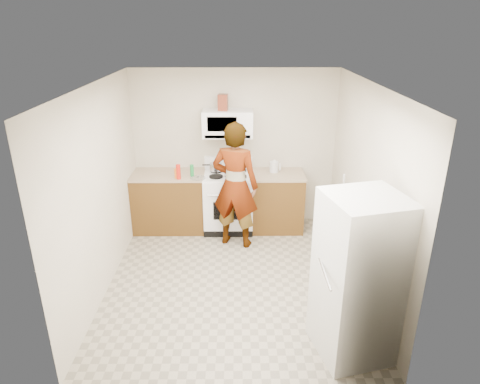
{
  "coord_description": "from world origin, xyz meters",
  "views": [
    {
      "loc": [
        0.04,
        -4.79,
        3.16
      ],
      "look_at": [
        0.08,
        0.55,
        1.0
      ],
      "focal_mm": 32.0,
      "sensor_mm": 36.0,
      "label": 1
    }
  ],
  "objects_px": {
    "person": "(235,186)",
    "fridge": "(358,278)",
    "kettle": "(274,167)",
    "saucepan": "(216,167)",
    "gas_range": "(228,200)",
    "microwave": "(228,123)"
  },
  "relations": [
    {
      "from": "gas_range",
      "to": "saucepan",
      "type": "relative_size",
      "value": 5.82
    },
    {
      "from": "fridge",
      "to": "saucepan",
      "type": "relative_size",
      "value": 8.76
    },
    {
      "from": "kettle",
      "to": "saucepan",
      "type": "bearing_deg",
      "value": -178.14
    },
    {
      "from": "microwave",
      "to": "gas_range",
      "type": "bearing_deg",
      "value": -90.0
    },
    {
      "from": "microwave",
      "to": "person",
      "type": "distance_m",
      "value": 1.01
    },
    {
      "from": "fridge",
      "to": "kettle",
      "type": "distance_m",
      "value": 2.92
    },
    {
      "from": "kettle",
      "to": "saucepan",
      "type": "height_order",
      "value": "kettle"
    },
    {
      "from": "fridge",
      "to": "saucepan",
      "type": "bearing_deg",
      "value": 103.55
    },
    {
      "from": "microwave",
      "to": "fridge",
      "type": "distance_m",
      "value": 3.29
    },
    {
      "from": "gas_range",
      "to": "kettle",
      "type": "xyz_separation_m",
      "value": [
        0.72,
        0.08,
        0.53
      ]
    },
    {
      "from": "person",
      "to": "fridge",
      "type": "xyz_separation_m",
      "value": [
        1.19,
        -2.25,
        -0.09
      ]
    },
    {
      "from": "gas_range",
      "to": "fridge",
      "type": "relative_size",
      "value": 0.66
    },
    {
      "from": "person",
      "to": "fridge",
      "type": "relative_size",
      "value": 1.1
    },
    {
      "from": "person",
      "to": "kettle",
      "type": "bearing_deg",
      "value": -117.21
    },
    {
      "from": "fridge",
      "to": "saucepan",
      "type": "height_order",
      "value": "fridge"
    },
    {
      "from": "microwave",
      "to": "fridge",
      "type": "relative_size",
      "value": 0.45
    },
    {
      "from": "gas_range",
      "to": "microwave",
      "type": "distance_m",
      "value": 1.22
    },
    {
      "from": "gas_range",
      "to": "fridge",
      "type": "bearing_deg",
      "value": -64.74
    },
    {
      "from": "kettle",
      "to": "saucepan",
      "type": "distance_m",
      "value": 0.92
    },
    {
      "from": "person",
      "to": "kettle",
      "type": "distance_m",
      "value": 0.86
    },
    {
      "from": "gas_range",
      "to": "saucepan",
      "type": "height_order",
      "value": "gas_range"
    },
    {
      "from": "person",
      "to": "fridge",
      "type": "bearing_deg",
      "value": 135.99
    }
  ]
}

